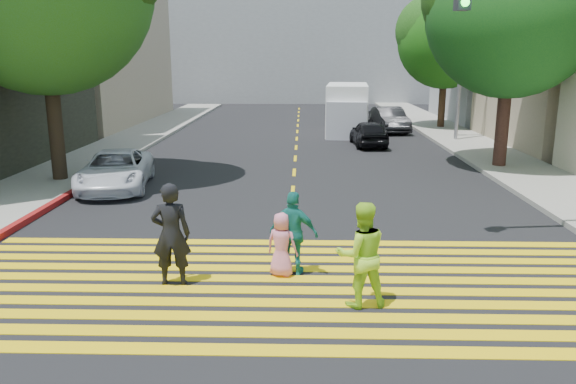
{
  "coord_description": "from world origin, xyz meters",
  "views": [
    {
      "loc": [
        0.3,
        -8.68,
        4.2
      ],
      "look_at": [
        0.0,
        3.0,
        1.4
      ],
      "focal_mm": 35.0,
      "sensor_mm": 36.0,
      "label": 1
    }
  ],
  "objects_px": {
    "pedestrian_man": "(171,234)",
    "white_van": "(347,111)",
    "tree_right_near": "(516,2)",
    "pedestrian_child": "(282,244)",
    "dark_car_parked": "(389,120)",
    "tree_right_far": "(448,35)",
    "silver_car": "(349,111)",
    "pedestrian_extra": "(294,233)",
    "pedestrian_woman": "(361,255)",
    "white_sedan": "(116,170)",
    "dark_car_near": "(369,133)"
  },
  "relations": [
    {
      "from": "pedestrian_man",
      "to": "white_van",
      "type": "bearing_deg",
      "value": -108.67
    },
    {
      "from": "tree_right_near",
      "to": "pedestrian_child",
      "type": "xyz_separation_m",
      "value": [
        -8.11,
        -11.15,
        -5.51
      ]
    },
    {
      "from": "tree_right_near",
      "to": "dark_car_parked",
      "type": "relative_size",
      "value": 2.12
    },
    {
      "from": "tree_right_far",
      "to": "silver_car",
      "type": "distance_m",
      "value": 8.73
    },
    {
      "from": "tree_right_near",
      "to": "tree_right_far",
      "type": "distance_m",
      "value": 12.57
    },
    {
      "from": "tree_right_near",
      "to": "pedestrian_man",
      "type": "relative_size",
      "value": 4.6
    },
    {
      "from": "silver_car",
      "to": "pedestrian_man",
      "type": "bearing_deg",
      "value": 73.02
    },
    {
      "from": "pedestrian_child",
      "to": "pedestrian_extra",
      "type": "relative_size",
      "value": 0.77
    },
    {
      "from": "pedestrian_woman",
      "to": "dark_car_parked",
      "type": "distance_m",
      "value": 23.98
    },
    {
      "from": "pedestrian_child",
      "to": "silver_car",
      "type": "distance_m",
      "value": 28.89
    },
    {
      "from": "white_sedan",
      "to": "dark_car_parked",
      "type": "distance_m",
      "value": 18.59
    },
    {
      "from": "dark_car_near",
      "to": "silver_car",
      "type": "height_order",
      "value": "dark_car_near"
    },
    {
      "from": "pedestrian_child",
      "to": "tree_right_far",
      "type": "bearing_deg",
      "value": -89.67
    },
    {
      "from": "tree_right_far",
      "to": "silver_car",
      "type": "xyz_separation_m",
      "value": [
        -5.23,
        4.98,
        -4.9
      ]
    },
    {
      "from": "pedestrian_man",
      "to": "white_sedan",
      "type": "height_order",
      "value": "pedestrian_man"
    },
    {
      "from": "pedestrian_extra",
      "to": "white_van",
      "type": "relative_size",
      "value": 0.28
    },
    {
      "from": "pedestrian_man",
      "to": "white_sedan",
      "type": "distance_m",
      "value": 8.72
    },
    {
      "from": "pedestrian_woman",
      "to": "dark_car_near",
      "type": "height_order",
      "value": "pedestrian_woman"
    },
    {
      "from": "pedestrian_woman",
      "to": "white_van",
      "type": "xyz_separation_m",
      "value": [
        1.47,
        22.72,
        0.38
      ]
    },
    {
      "from": "white_van",
      "to": "pedestrian_extra",
      "type": "bearing_deg",
      "value": -92.19
    },
    {
      "from": "white_sedan",
      "to": "dark_car_parked",
      "type": "bearing_deg",
      "value": 44.56
    },
    {
      "from": "pedestrian_man",
      "to": "pedestrian_extra",
      "type": "distance_m",
      "value": 2.36
    },
    {
      "from": "pedestrian_man",
      "to": "pedestrian_woman",
      "type": "xyz_separation_m",
      "value": [
        3.47,
        -0.85,
        -0.06
      ]
    },
    {
      "from": "dark_car_parked",
      "to": "white_sedan",
      "type": "bearing_deg",
      "value": -133.49
    },
    {
      "from": "white_sedan",
      "to": "dark_car_parked",
      "type": "height_order",
      "value": "dark_car_parked"
    },
    {
      "from": "pedestrian_child",
      "to": "pedestrian_extra",
      "type": "height_order",
      "value": "pedestrian_extra"
    },
    {
      "from": "tree_right_near",
      "to": "silver_car",
      "type": "bearing_deg",
      "value": 104.49
    },
    {
      "from": "pedestrian_child",
      "to": "white_van",
      "type": "distance_m",
      "value": 21.6
    },
    {
      "from": "pedestrian_extra",
      "to": "silver_car",
      "type": "height_order",
      "value": "pedestrian_extra"
    },
    {
      "from": "pedestrian_woman",
      "to": "pedestrian_extra",
      "type": "relative_size",
      "value": 1.1
    },
    {
      "from": "tree_right_far",
      "to": "pedestrian_child",
      "type": "bearing_deg",
      "value": -110.41
    },
    {
      "from": "tree_right_far",
      "to": "pedestrian_extra",
      "type": "xyz_separation_m",
      "value": [
        -8.59,
        -23.58,
        -4.65
      ]
    },
    {
      "from": "pedestrian_man",
      "to": "pedestrian_extra",
      "type": "height_order",
      "value": "pedestrian_man"
    },
    {
      "from": "white_van",
      "to": "pedestrian_child",
      "type": "bearing_deg",
      "value": -92.76
    },
    {
      "from": "silver_car",
      "to": "white_van",
      "type": "distance_m",
      "value": 7.34
    },
    {
      "from": "pedestrian_man",
      "to": "dark_car_near",
      "type": "bearing_deg",
      "value": -114.08
    },
    {
      "from": "white_sedan",
      "to": "dark_car_near",
      "type": "distance_m",
      "value": 13.24
    },
    {
      "from": "dark_car_parked",
      "to": "pedestrian_extra",
      "type": "bearing_deg",
      "value": -109.84
    },
    {
      "from": "pedestrian_child",
      "to": "tree_right_near",
      "type": "bearing_deg",
      "value": -105.26
    },
    {
      "from": "pedestrian_man",
      "to": "pedestrian_child",
      "type": "xyz_separation_m",
      "value": [
        2.06,
        0.48,
        -0.34
      ]
    },
    {
      "from": "dark_car_near",
      "to": "pedestrian_child",
      "type": "bearing_deg",
      "value": 74.64
    },
    {
      "from": "pedestrian_woman",
      "to": "pedestrian_child",
      "type": "bearing_deg",
      "value": -53.0
    },
    {
      "from": "dark_car_parked",
      "to": "white_van",
      "type": "bearing_deg",
      "value": -166.67
    },
    {
      "from": "pedestrian_woman",
      "to": "tree_right_far",
      "type": "bearing_deg",
      "value": -116.12
    },
    {
      "from": "silver_car",
      "to": "pedestrian_extra",
      "type": "bearing_deg",
      "value": 77.27
    },
    {
      "from": "tree_right_near",
      "to": "pedestrian_man",
      "type": "distance_m",
      "value": 16.29
    },
    {
      "from": "pedestrian_extra",
      "to": "white_sedan",
      "type": "xyz_separation_m",
      "value": [
        -5.95,
        7.33,
        -0.22
      ]
    },
    {
      "from": "pedestrian_extra",
      "to": "silver_car",
      "type": "xyz_separation_m",
      "value": [
        3.35,
        28.57,
        -0.24
      ]
    },
    {
      "from": "pedestrian_child",
      "to": "white_sedan",
      "type": "relative_size",
      "value": 0.29
    },
    {
      "from": "white_sedan",
      "to": "silver_car",
      "type": "relative_size",
      "value": 1.09
    }
  ]
}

